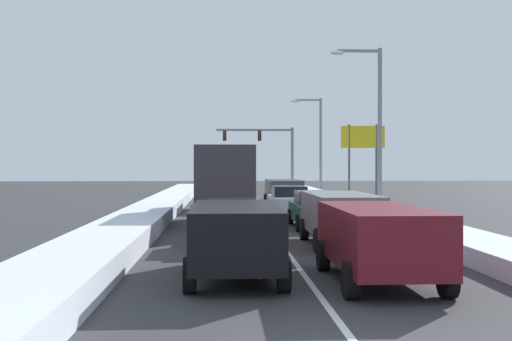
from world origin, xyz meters
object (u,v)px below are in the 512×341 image
sedan_green_right_lane_third (316,209)px  sedan_white_right_lane_fourth (289,200)px  sedan_silver_center_lane_fifth (229,192)px  traffic_light_gantry (268,145)px  roadside_sign_right (363,145)px  street_lamp_right_mid (316,137)px  suv_gray_right_lane_second (340,214)px  suv_black_center_lane_nearest (235,234)px  suv_charcoal_right_lane_fifth (284,191)px  sedan_red_center_lane_second (233,222)px  box_truck_center_lane_third (225,181)px  suv_maroon_right_lane_nearest (378,237)px  street_lamp_right_near (373,116)px  suv_tan_center_lane_fourth (224,192)px

sedan_green_right_lane_third → sedan_white_right_lane_fourth: same height
sedan_silver_center_lane_fifth → traffic_light_gantry: traffic_light_gantry is taller
sedan_white_right_lane_fourth → roadside_sign_right: (6.78, 13.39, 3.25)m
street_lamp_right_mid → roadside_sign_right: bearing=-75.1°
suv_gray_right_lane_second → street_lamp_right_mid: (4.21, 33.94, 3.90)m
sedan_white_right_lane_fourth → suv_black_center_lane_nearest: bearing=-99.7°
suv_charcoal_right_lane_fifth → sedan_red_center_lane_second: bearing=-100.4°
sedan_red_center_lane_second → sedan_silver_center_lane_fifth: bearing=89.7°
sedan_red_center_lane_second → suv_charcoal_right_lane_fifth: bearing=79.6°
sedan_red_center_lane_second → traffic_light_gantry: size_ratio=0.60×
suv_black_center_lane_nearest → box_truck_center_lane_third: box_truck_center_lane_third is taller
sedan_silver_center_lane_fifth → suv_gray_right_lane_second: bearing=-81.4°
sedan_silver_center_lane_fifth → suv_charcoal_right_lane_fifth: bearing=-47.2°
suv_maroon_right_lane_nearest → traffic_light_gantry: 48.69m
traffic_light_gantry → street_lamp_right_near: size_ratio=0.88×
suv_gray_right_lane_second → sedan_silver_center_lane_fifth: (-3.33, 22.07, -0.25)m
suv_black_center_lane_nearest → suv_tan_center_lane_fourth: bearing=90.5°
sedan_white_right_lane_fourth → box_truck_center_lane_third: box_truck_center_lane_third is taller
suv_tan_center_lane_fourth → street_lamp_right_near: street_lamp_right_near is taller
box_truck_center_lane_third → suv_tan_center_lane_fourth: bearing=90.0°
suv_charcoal_right_lane_fifth → suv_black_center_lane_nearest: (-3.42, -24.25, 0.00)m
suv_charcoal_right_lane_fifth → suv_black_center_lane_nearest: same height
traffic_light_gantry → street_lamp_right_mid: 8.90m
suv_gray_right_lane_second → suv_black_center_lane_nearest: size_ratio=1.00×
sedan_white_right_lane_fourth → street_lamp_right_near: size_ratio=0.53×
sedan_white_right_lane_fourth → traffic_light_gantry: traffic_light_gantry is taller
sedan_green_right_lane_third → sedan_silver_center_lane_fifth: size_ratio=1.00×
sedan_silver_center_lane_fifth → street_lamp_right_mid: (7.54, 11.87, 4.15)m
suv_maroon_right_lane_nearest → sedan_silver_center_lane_fifth: suv_maroon_right_lane_nearest is taller
suv_gray_right_lane_second → street_lamp_right_mid: 34.42m
sedan_red_center_lane_second → sedan_white_right_lane_fourth: bearing=76.0°
suv_black_center_lane_nearest → traffic_light_gantry: traffic_light_gantry is taller
sedan_silver_center_lane_fifth → traffic_light_gantry: size_ratio=0.60×
street_lamp_right_mid → street_lamp_right_near: bearing=-90.8°
sedan_red_center_lane_second → traffic_light_gantry: traffic_light_gantry is taller
sedan_white_right_lane_fourth → street_lamp_right_near: 6.11m
sedan_green_right_lane_third → suv_black_center_lane_nearest: bearing=-107.0°
box_truck_center_lane_third → sedan_silver_center_lane_fifth: size_ratio=1.60×
suv_charcoal_right_lane_fifth → suv_black_center_lane_nearest: bearing=-98.0°
suv_gray_right_lane_second → sedan_red_center_lane_second: (-3.43, 0.15, -0.25)m
suv_maroon_right_lane_nearest → street_lamp_right_near: size_ratio=0.57×
suv_charcoal_right_lane_fifth → sedan_red_center_lane_second: size_ratio=1.09×
suv_charcoal_right_lane_fifth → sedan_silver_center_lane_fifth: suv_charcoal_right_lane_fifth is taller
sedan_green_right_lane_third → sedan_silver_center_lane_fifth: same height
sedan_red_center_lane_second → roadside_sign_right: 27.61m
suv_maroon_right_lane_nearest → street_lamp_right_near: 19.47m
sedan_red_center_lane_second → box_truck_center_lane_third: 7.22m
suv_maroon_right_lane_nearest → roadside_sign_right: roadside_sign_right is taller
sedan_white_right_lane_fourth → street_lamp_right_mid: street_lamp_right_mid is taller
sedan_white_right_lane_fourth → suv_tan_center_lane_fourth: (-3.28, 3.93, 0.25)m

